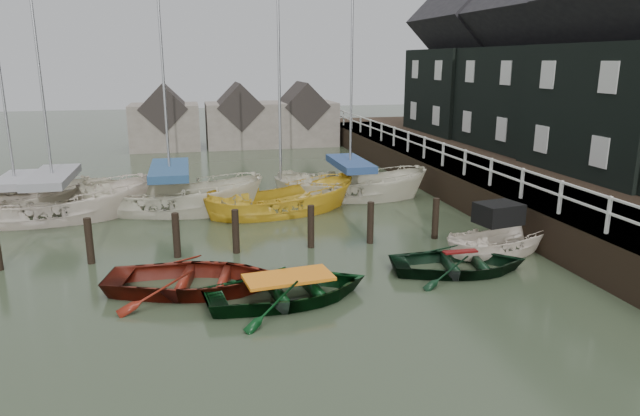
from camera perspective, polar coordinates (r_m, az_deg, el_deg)
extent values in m
plane|color=#2C3723|center=(15.52, -2.94, -7.69)|extent=(120.00, 120.00, 0.00)
cube|color=black|center=(27.31, 13.22, 4.77)|extent=(3.00, 32.00, 0.20)
cube|color=silver|center=(26.54, 10.42, 6.93)|extent=(0.06, 32.00, 0.06)
cube|color=silver|center=(26.59, 10.38, 6.08)|extent=(0.06, 32.00, 0.06)
cube|color=black|center=(30.37, 22.45, 2.31)|extent=(14.00, 38.00, 1.50)
cube|color=black|center=(31.49, 21.06, 10.22)|extent=(6.00, 7.00, 5.00)
cube|color=black|center=(31.53, 21.80, 17.92)|extent=(6.11, 7.14, 6.11)
cube|color=black|center=(37.51, 15.08, 11.24)|extent=(6.40, 7.00, 5.00)
cube|color=black|center=(37.54, 15.52, 17.71)|extent=(6.52, 7.14, 6.52)
cylinder|color=black|center=(18.23, -22.02, -3.67)|extent=(0.22, 0.22, 1.80)
cylinder|color=black|center=(17.99, -14.14, -3.27)|extent=(0.22, 0.22, 1.80)
cylinder|color=black|center=(18.02, -8.41, -2.94)|extent=(0.22, 0.22, 1.80)
cylinder|color=black|center=(18.34, -0.91, -2.47)|extent=(0.22, 0.22, 1.80)
cylinder|color=black|center=(18.84, 5.05, -2.06)|extent=(0.22, 0.22, 1.80)
cylinder|color=black|center=(19.65, 11.44, -1.59)|extent=(0.22, 0.22, 1.80)
cube|color=#665B51|center=(40.42, -15.23, 7.87)|extent=(4.50, 4.00, 3.00)
cube|color=#282321|center=(40.30, -15.35, 9.70)|extent=(3.18, 4.08, 3.18)
cube|color=#665B51|center=(40.54, -8.09, 8.25)|extent=(4.50, 4.00, 3.00)
cube|color=#282321|center=(40.42, -8.15, 10.08)|extent=(3.18, 4.08, 3.18)
cube|color=#665B51|center=(41.16, -1.77, 8.48)|extent=(4.50, 4.00, 3.00)
cube|color=#282321|center=(41.05, -1.78, 10.29)|extent=(3.18, 4.08, 3.18)
imported|color=#61180D|center=(15.51, -12.34, -8.05)|extent=(5.13, 4.10, 0.95)
imported|color=black|center=(14.58, -3.14, -9.21)|extent=(4.56, 3.50, 0.87)
imported|color=black|center=(16.90, 13.71, -6.21)|extent=(4.30, 3.38, 0.81)
imported|color=beige|center=(18.75, 17.43, -4.38)|extent=(4.10, 2.14, 1.50)
cube|color=black|center=(18.56, 17.42, -0.53)|extent=(1.46, 1.22, 0.65)
imported|color=beige|center=(23.93, -24.78, -1.01)|extent=(7.36, 3.40, 2.75)
cylinder|color=#B2B2B7|center=(23.20, -26.33, 12.87)|extent=(0.10, 0.10, 8.52)
cube|color=gray|center=(23.58, -25.20, 2.82)|extent=(4.04, 1.82, 0.30)
imported|color=beige|center=(23.59, -14.55, -0.32)|extent=(7.80, 4.57, 2.83)
cylinder|color=#B2B2B7|center=(22.85, -15.62, 15.60)|extent=(0.10, 0.10, 9.85)
cube|color=navy|center=(23.22, -14.81, 3.68)|extent=(4.28, 2.47, 0.30)
imported|color=gold|center=(22.70, -3.87, -0.45)|extent=(6.56, 3.55, 2.40)
cylinder|color=#B2B2B7|center=(21.93, -4.13, 13.69)|extent=(0.10, 0.10, 8.46)
imported|color=beige|center=(25.12, 3.00, 1.04)|extent=(7.03, 4.03, 2.56)
cylinder|color=#B2B2B7|center=(24.42, 3.20, 15.58)|extent=(0.10, 0.10, 9.80)
cube|color=navy|center=(24.80, 3.04, 4.47)|extent=(3.85, 2.17, 0.30)
imported|color=silver|center=(25.60, -27.86, -0.41)|extent=(6.02, 3.78, 2.18)
cylinder|color=#B2B2B7|center=(24.93, -29.24, 10.73)|extent=(0.10, 0.10, 7.58)
cube|color=gray|center=(25.33, -28.21, 2.47)|extent=(3.30, 2.04, 0.30)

